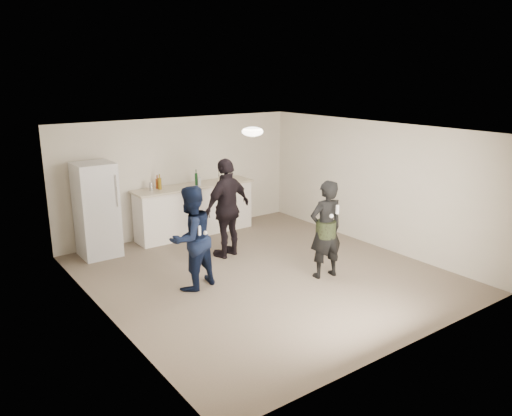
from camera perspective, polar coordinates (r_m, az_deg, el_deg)
floor at (r=8.80m, az=0.77°, el=-7.53°), size 6.00×6.00×0.00m
ceiling at (r=8.16m, az=0.83°, el=8.88°), size 6.00×6.00×0.00m
wall_back at (r=10.89m, az=-8.69°, el=3.63°), size 6.00×0.00×6.00m
wall_front at (r=6.36m, az=17.24°, el=-5.25°), size 6.00×0.00×6.00m
wall_left at (r=7.16m, az=-17.15°, el=-2.94°), size 0.00×6.00×6.00m
wall_right at (r=10.23m, az=13.26°, el=2.67°), size 0.00×6.00×6.00m
counter at (r=10.84m, az=-7.02°, el=-0.30°), size 2.60×0.56×1.05m
counter_top at (r=10.71m, az=-7.11°, el=2.51°), size 2.68×0.64×0.04m
fridge at (r=9.87m, az=-17.77°, el=-0.21°), size 0.70×0.70×1.80m
fridge_handle at (r=9.52m, az=-15.66°, el=1.89°), size 0.02×0.02×0.60m
ceiling_dome at (r=8.41m, az=-0.40°, el=8.73°), size 0.36×0.36×0.16m
shaker at (r=10.31m, az=-11.90°, el=2.41°), size 0.08×0.08×0.17m
man at (r=8.03m, az=-7.44°, el=-3.43°), size 0.97×0.84×1.70m
woman at (r=8.49m, az=7.98°, el=-2.44°), size 0.67×0.50×1.69m
camo_shorts at (r=8.49m, az=7.98°, el=-2.41°), size 0.34×0.34×0.28m
spectator at (r=9.37m, az=-3.29°, el=-0.01°), size 1.18×0.70×1.89m
remote_man at (r=7.74m, az=-6.49°, el=-2.57°), size 0.04×0.04×0.15m
nunchuk_man at (r=7.84m, az=-5.82°, el=-2.85°), size 0.07×0.07×0.07m
remote_woman at (r=8.21m, az=9.29°, el=-0.17°), size 0.04×0.04×0.15m
nunchuk_woman at (r=8.19m, az=8.62°, el=-0.91°), size 0.07×0.07×0.07m
bottle_cluster at (r=10.51m, az=-9.25°, el=2.92°), size 0.91×0.33×0.26m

